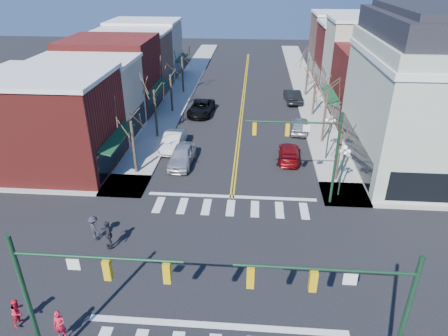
% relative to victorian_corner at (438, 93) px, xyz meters
% --- Properties ---
extents(ground, '(160.00, 160.00, 0.00)m').
position_rel_victorian_corner_xyz_m(ground, '(-16.50, -14.50, -6.66)').
color(ground, black).
rests_on(ground, ground).
extents(sidewalk_left, '(3.50, 70.00, 0.15)m').
position_rel_victorian_corner_xyz_m(sidewalk_left, '(-25.25, 5.50, -6.58)').
color(sidewalk_left, '#9E9B93').
rests_on(sidewalk_left, ground).
extents(sidewalk_right, '(3.50, 70.00, 0.15)m').
position_rel_victorian_corner_xyz_m(sidewalk_right, '(-7.75, 5.50, -6.58)').
color(sidewalk_right, '#9E9B93').
rests_on(sidewalk_right, ground).
extents(bldg_left_brick_a, '(10.00, 8.50, 8.00)m').
position_rel_victorian_corner_xyz_m(bldg_left_brick_a, '(-32.00, -2.75, -2.66)').
color(bldg_left_brick_a, maroon).
rests_on(bldg_left_brick_a, ground).
extents(bldg_left_stucco_a, '(10.00, 7.00, 7.50)m').
position_rel_victorian_corner_xyz_m(bldg_left_stucco_a, '(-32.00, 5.00, -2.91)').
color(bldg_left_stucco_a, '#B8B198').
rests_on(bldg_left_stucco_a, ground).
extents(bldg_left_brick_b, '(10.00, 9.00, 8.50)m').
position_rel_victorian_corner_xyz_m(bldg_left_brick_b, '(-32.00, 13.00, -2.41)').
color(bldg_left_brick_b, maroon).
rests_on(bldg_left_brick_b, ground).
extents(bldg_left_tan, '(10.00, 7.50, 7.80)m').
position_rel_victorian_corner_xyz_m(bldg_left_tan, '(-32.00, 21.25, -2.76)').
color(bldg_left_tan, '#87614A').
rests_on(bldg_left_tan, ground).
extents(bldg_left_stucco_b, '(10.00, 8.00, 8.20)m').
position_rel_victorian_corner_xyz_m(bldg_left_stucco_b, '(-32.00, 29.00, -2.56)').
color(bldg_left_stucco_b, '#B8B198').
rests_on(bldg_left_stucco_b, ground).
extents(bldg_right_brick_a, '(10.00, 8.50, 8.00)m').
position_rel_victorian_corner_xyz_m(bldg_right_brick_a, '(-1.00, 11.25, -2.66)').
color(bldg_right_brick_a, maroon).
rests_on(bldg_right_brick_a, ground).
extents(bldg_right_stucco, '(10.00, 7.00, 10.00)m').
position_rel_victorian_corner_xyz_m(bldg_right_stucco, '(-1.00, 19.00, -1.66)').
color(bldg_right_stucco, '#B8B198').
rests_on(bldg_right_stucco, ground).
extents(bldg_right_brick_b, '(10.00, 8.00, 8.50)m').
position_rel_victorian_corner_xyz_m(bldg_right_brick_b, '(-1.00, 26.50, -2.41)').
color(bldg_right_brick_b, maroon).
rests_on(bldg_right_brick_b, ground).
extents(bldg_right_tan, '(10.00, 8.00, 9.00)m').
position_rel_victorian_corner_xyz_m(bldg_right_tan, '(-1.00, 34.50, -2.16)').
color(bldg_right_tan, '#87614A').
rests_on(bldg_right_tan, ground).
extents(victorian_corner, '(12.25, 14.25, 13.30)m').
position_rel_victorian_corner_xyz_m(victorian_corner, '(0.00, 0.00, 0.00)').
color(victorian_corner, '#ACBBA2').
rests_on(victorian_corner, ground).
extents(traffic_mast_near_left, '(6.60, 0.28, 7.20)m').
position_rel_victorian_corner_xyz_m(traffic_mast_near_left, '(-22.05, -21.90, -1.95)').
color(traffic_mast_near_left, '#14331E').
rests_on(traffic_mast_near_left, ground).
extents(traffic_mast_near_right, '(6.60, 0.28, 7.20)m').
position_rel_victorian_corner_xyz_m(traffic_mast_near_right, '(-10.95, -21.90, -1.95)').
color(traffic_mast_near_right, '#14331E').
rests_on(traffic_mast_near_right, ground).
extents(traffic_mast_far_right, '(6.60, 0.28, 7.20)m').
position_rel_victorian_corner_xyz_m(traffic_mast_far_right, '(-10.95, -7.10, -1.95)').
color(traffic_mast_far_right, '#14331E').
rests_on(traffic_mast_far_right, ground).
extents(lamppost_corner, '(0.36, 0.36, 4.33)m').
position_rel_victorian_corner_xyz_m(lamppost_corner, '(-8.30, -6.00, -3.70)').
color(lamppost_corner, '#14331E').
rests_on(lamppost_corner, ground).
extents(lamppost_midblock, '(0.36, 0.36, 4.33)m').
position_rel_victorian_corner_xyz_m(lamppost_midblock, '(-8.30, 0.50, -3.70)').
color(lamppost_midblock, '#14331E').
rests_on(lamppost_midblock, ground).
extents(tree_left_a, '(0.24, 0.24, 4.76)m').
position_rel_victorian_corner_xyz_m(tree_left_a, '(-24.90, -3.50, -4.28)').
color(tree_left_a, '#382B21').
rests_on(tree_left_a, ground).
extents(tree_left_b, '(0.24, 0.24, 5.04)m').
position_rel_victorian_corner_xyz_m(tree_left_b, '(-24.90, 4.50, -4.14)').
color(tree_left_b, '#382B21').
rests_on(tree_left_b, ground).
extents(tree_left_c, '(0.24, 0.24, 4.55)m').
position_rel_victorian_corner_xyz_m(tree_left_c, '(-24.90, 12.50, -4.38)').
color(tree_left_c, '#382B21').
rests_on(tree_left_c, ground).
extents(tree_left_d, '(0.24, 0.24, 4.90)m').
position_rel_victorian_corner_xyz_m(tree_left_d, '(-24.90, 20.50, -4.21)').
color(tree_left_d, '#382B21').
rests_on(tree_left_d, ground).
extents(tree_right_a, '(0.24, 0.24, 4.62)m').
position_rel_victorian_corner_xyz_m(tree_right_a, '(-8.10, -3.50, -4.35)').
color(tree_right_a, '#382B21').
rests_on(tree_right_a, ground).
extents(tree_right_b, '(0.24, 0.24, 5.18)m').
position_rel_victorian_corner_xyz_m(tree_right_b, '(-8.10, 4.50, -4.07)').
color(tree_right_b, '#382B21').
rests_on(tree_right_b, ground).
extents(tree_right_c, '(0.24, 0.24, 4.83)m').
position_rel_victorian_corner_xyz_m(tree_right_c, '(-8.10, 12.50, -4.24)').
color(tree_right_c, '#382B21').
rests_on(tree_right_c, ground).
extents(tree_right_d, '(0.24, 0.24, 4.97)m').
position_rel_victorian_corner_xyz_m(tree_right_d, '(-8.10, 20.50, -4.17)').
color(tree_right_d, '#382B21').
rests_on(tree_right_d, ground).
extents(car_left_near, '(2.18, 5.06, 1.70)m').
position_rel_victorian_corner_xyz_m(car_left_near, '(-21.30, -1.46, -5.81)').
color(car_left_near, silver).
rests_on(car_left_near, ground).
extents(car_left_mid, '(1.95, 4.95, 1.60)m').
position_rel_victorian_corner_xyz_m(car_left_mid, '(-22.71, 1.80, -5.86)').
color(car_left_mid, silver).
rests_on(car_left_mid, ground).
extents(car_left_far, '(2.99, 5.85, 1.58)m').
position_rel_victorian_corner_xyz_m(car_left_far, '(-21.30, 11.94, -5.87)').
color(car_left_far, black).
rests_on(car_left_far, ground).
extents(car_right_near, '(2.20, 4.83, 1.37)m').
position_rel_victorian_corner_xyz_m(car_right_near, '(-11.70, 0.23, -5.97)').
color(car_right_near, maroon).
rests_on(car_right_near, ground).
extents(car_right_mid, '(2.34, 4.75, 1.56)m').
position_rel_victorian_corner_xyz_m(car_right_mid, '(-10.15, 7.24, -5.88)').
color(car_right_mid, '#B6B7BB').
rests_on(car_right_mid, ground).
extents(car_right_far, '(2.16, 5.19, 1.67)m').
position_rel_victorian_corner_xyz_m(car_right_far, '(-10.10, 17.42, -5.82)').
color(car_right_far, black).
rests_on(car_right_far, ground).
extents(pedestrian_red_a, '(0.62, 0.44, 1.61)m').
position_rel_victorian_corner_xyz_m(pedestrian_red_a, '(-23.80, -20.47, -5.70)').
color(pedestrian_red_a, red).
rests_on(pedestrian_red_a, sidewalk_left).
extents(pedestrian_red_b, '(0.67, 0.81, 1.55)m').
position_rel_victorian_corner_xyz_m(pedestrian_red_b, '(-26.22, -19.81, -5.73)').
color(pedestrian_red_b, red).
rests_on(pedestrian_red_b, sidewalk_left).
extents(pedestrian_dark_a, '(0.95, 1.20, 1.90)m').
position_rel_victorian_corner_xyz_m(pedestrian_dark_a, '(-23.80, -13.58, -5.56)').
color(pedestrian_dark_a, black).
rests_on(pedestrian_dark_a, sidewalk_left).
extents(pedestrian_dark_b, '(1.24, 1.19, 1.69)m').
position_rel_victorian_corner_xyz_m(pedestrian_dark_b, '(-25.01, -12.85, -5.66)').
color(pedestrian_dark_b, '#21222A').
rests_on(pedestrian_dark_b, sidewalk_left).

